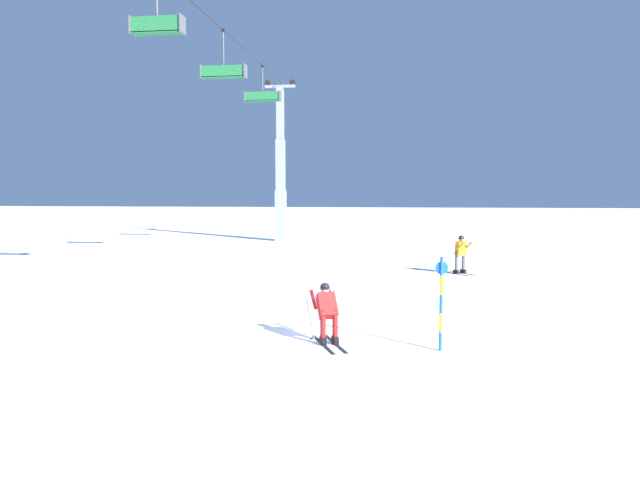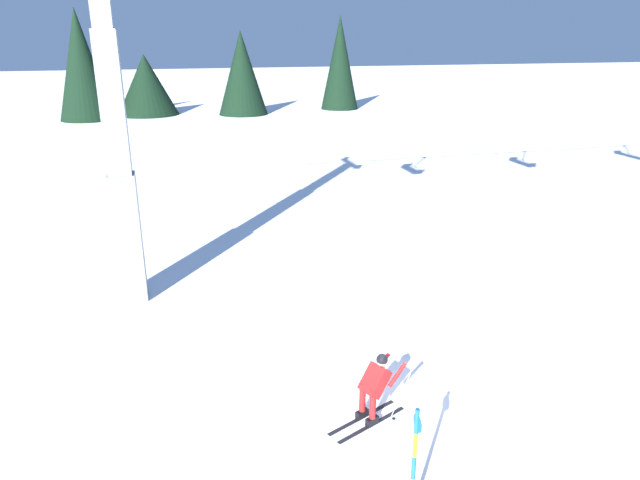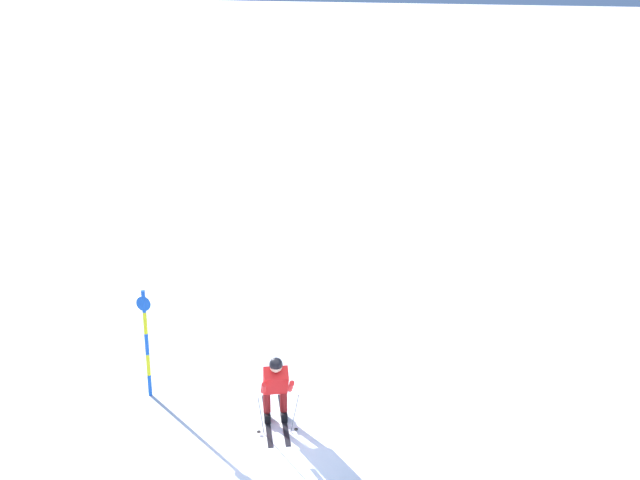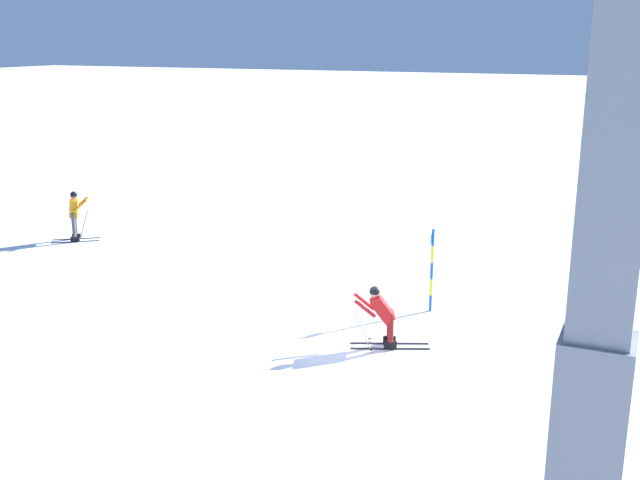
{
  "view_description": "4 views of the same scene",
  "coord_description": "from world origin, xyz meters",
  "px_view_note": "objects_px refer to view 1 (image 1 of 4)",
  "views": [
    {
      "loc": [
        -14.18,
        -2.15,
        3.52
      ],
      "look_at": [
        -1.71,
        -0.39,
        2.5
      ],
      "focal_mm": 32.6,
      "sensor_mm": 36.0,
      "label": 1
    },
    {
      "loc": [
        -4.43,
        -9.5,
        7.3
      ],
      "look_at": [
        -1.29,
        1.87,
        3.08
      ],
      "focal_mm": 32.2,
      "sensor_mm": 36.0,
      "label": 2
    },
    {
      "loc": [
        11.36,
        3.87,
        7.85
      ],
      "look_at": [
        -1.51,
        0.16,
        3.26
      ],
      "focal_mm": 47.17,
      "sensor_mm": 36.0,
      "label": 3
    },
    {
      "loc": [
        -5.95,
        14.31,
        6.65
      ],
      "look_at": [
        -0.24,
        1.65,
        2.9
      ],
      "focal_mm": 42.32,
      "sensor_mm": 36.0,
      "label": 4
    }
  ],
  "objects_px": {
    "trail_marker_pole": "(441,300)",
    "lift_tower_far": "(280,175)",
    "skier_carving_main": "(327,309)",
    "skier_distant_uphill": "(461,252)",
    "chairlift_seat_second": "(157,24)",
    "chairlift_seat_fourth": "(263,96)",
    "chairlift_seat_middle": "(223,71)"
  },
  "relations": [
    {
      "from": "skier_carving_main",
      "to": "chairlift_seat_middle",
      "type": "xyz_separation_m",
      "value": [
        15.09,
        7.15,
        8.77
      ]
    },
    {
      "from": "trail_marker_pole",
      "to": "skier_distant_uphill",
      "type": "relative_size",
      "value": 1.24
    },
    {
      "from": "chairlift_seat_fourth",
      "to": "skier_distant_uphill",
      "type": "relative_size",
      "value": 1.36
    },
    {
      "from": "lift_tower_far",
      "to": "chairlift_seat_middle",
      "type": "distance_m",
      "value": 14.44
    },
    {
      "from": "chairlift_seat_fourth",
      "to": "trail_marker_pole",
      "type": "bearing_deg",
      "value": -157.59
    },
    {
      "from": "trail_marker_pole",
      "to": "skier_distant_uphill",
      "type": "distance_m",
      "value": 12.91
    },
    {
      "from": "chairlift_seat_fourth",
      "to": "skier_carving_main",
      "type": "bearing_deg",
      "value": -162.95
    },
    {
      "from": "skier_carving_main",
      "to": "chairlift_seat_fourth",
      "type": "xyz_separation_m",
      "value": [
        23.32,
        7.15,
        8.88
      ]
    },
    {
      "from": "lift_tower_far",
      "to": "trail_marker_pole",
      "type": "height_order",
      "value": "lift_tower_far"
    },
    {
      "from": "skier_carving_main",
      "to": "skier_distant_uphill",
      "type": "distance_m",
      "value": 13.17
    },
    {
      "from": "trail_marker_pole",
      "to": "skier_distant_uphill",
      "type": "height_order",
      "value": "trail_marker_pole"
    },
    {
      "from": "chairlift_seat_second",
      "to": "skier_distant_uphill",
      "type": "relative_size",
      "value": 1.38
    },
    {
      "from": "trail_marker_pole",
      "to": "skier_distant_uphill",
      "type": "xyz_separation_m",
      "value": [
        12.8,
        -1.68,
        -0.16
      ]
    },
    {
      "from": "chairlift_seat_second",
      "to": "skier_distant_uphill",
      "type": "height_order",
      "value": "chairlift_seat_second"
    },
    {
      "from": "skier_carving_main",
      "to": "chairlift_seat_fourth",
      "type": "bearing_deg",
      "value": 17.05
    },
    {
      "from": "lift_tower_far",
      "to": "trail_marker_pole",
      "type": "xyz_separation_m",
      "value": [
        -29.1,
        -9.77,
        -3.73
      ]
    },
    {
      "from": "skier_carving_main",
      "to": "trail_marker_pole",
      "type": "xyz_separation_m",
      "value": [
        -0.36,
        -2.61,
        0.34
      ]
    },
    {
      "from": "skier_distant_uphill",
      "to": "skier_carving_main",
      "type": "bearing_deg",
      "value": 160.96
    },
    {
      "from": "skier_carving_main",
      "to": "chairlift_seat_fourth",
      "type": "height_order",
      "value": "chairlift_seat_fourth"
    },
    {
      "from": "lift_tower_far",
      "to": "skier_distant_uphill",
      "type": "height_order",
      "value": "lift_tower_far"
    },
    {
      "from": "lift_tower_far",
      "to": "chairlift_seat_fourth",
      "type": "height_order",
      "value": "lift_tower_far"
    },
    {
      "from": "lift_tower_far",
      "to": "chairlift_seat_second",
      "type": "height_order",
      "value": "lift_tower_far"
    },
    {
      "from": "trail_marker_pole",
      "to": "lift_tower_far",
      "type": "bearing_deg",
      "value": 18.55
    },
    {
      "from": "chairlift_seat_fourth",
      "to": "trail_marker_pole",
      "type": "height_order",
      "value": "chairlift_seat_fourth"
    },
    {
      "from": "lift_tower_far",
      "to": "chairlift_seat_second",
      "type": "distance_m",
      "value": 22.12
    },
    {
      "from": "chairlift_seat_fourth",
      "to": "trail_marker_pole",
      "type": "distance_m",
      "value": 27.0
    },
    {
      "from": "chairlift_seat_second",
      "to": "trail_marker_pole",
      "type": "bearing_deg",
      "value": -127.52
    },
    {
      "from": "skier_carving_main",
      "to": "chairlift_seat_middle",
      "type": "bearing_deg",
      "value": 25.35
    },
    {
      "from": "skier_distant_uphill",
      "to": "trail_marker_pole",
      "type": "bearing_deg",
      "value": 172.52
    },
    {
      "from": "chairlift_seat_middle",
      "to": "skier_distant_uphill",
      "type": "distance_m",
      "value": 14.56
    },
    {
      "from": "lift_tower_far",
      "to": "chairlift_seat_second",
      "type": "relative_size",
      "value": 4.98
    },
    {
      "from": "trail_marker_pole",
      "to": "chairlift_seat_middle",
      "type": "bearing_deg",
      "value": 32.3
    }
  ]
}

